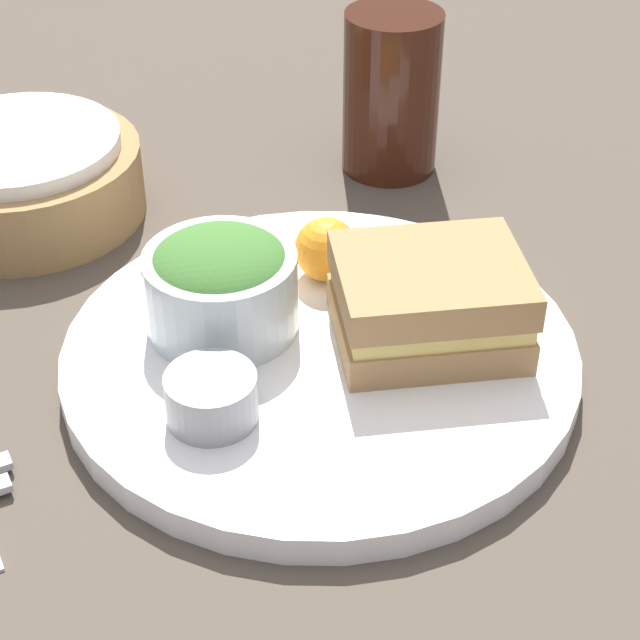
{
  "coord_description": "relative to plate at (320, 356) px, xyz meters",
  "views": [
    {
      "loc": [
        -0.25,
        -0.49,
        0.45
      ],
      "look_at": [
        0.0,
        0.0,
        0.04
      ],
      "focal_mm": 60.0,
      "sensor_mm": 36.0,
      "label": 1
    }
  ],
  "objects": [
    {
      "name": "ground_plane",
      "position": [
        0.0,
        0.0,
        -0.01
      ],
      "size": [
        4.0,
        4.0,
        0.0
      ],
      "primitive_type": "plane",
      "color": "#4C4238"
    },
    {
      "name": "plate",
      "position": [
        0.0,
        0.0,
        0.0
      ],
      "size": [
        0.34,
        0.34,
        0.02
      ],
      "primitive_type": "cylinder",
      "color": "white",
      "rests_on": "ground_plane"
    },
    {
      "name": "sandwich",
      "position": [
        0.07,
        -0.02,
        0.04
      ],
      "size": [
        0.14,
        0.13,
        0.06
      ],
      "color": "#A37A4C",
      "rests_on": "plate"
    },
    {
      "name": "salad_bowl",
      "position": [
        -0.05,
        0.05,
        0.05
      ],
      "size": [
        0.1,
        0.1,
        0.07
      ],
      "color": "silver",
      "rests_on": "plate"
    },
    {
      "name": "dressing_cup",
      "position": [
        -0.09,
        -0.03,
        0.03
      ],
      "size": [
        0.06,
        0.06,
        0.03
      ],
      "primitive_type": "cylinder",
      "color": "#99999E",
      "rests_on": "plate"
    },
    {
      "name": "orange_wedge",
      "position": [
        0.04,
        0.07,
        0.03
      ],
      "size": [
        0.05,
        0.05,
        0.05
      ],
      "primitive_type": "sphere",
      "color": "orange",
      "rests_on": "plate"
    },
    {
      "name": "drink_glass",
      "position": [
        0.18,
        0.22,
        0.06
      ],
      "size": [
        0.08,
        0.08,
        0.14
      ],
      "primitive_type": "cylinder",
      "color": "#38190F",
      "rests_on": "ground_plane"
    },
    {
      "name": "bread_basket",
      "position": [
        -0.12,
        0.29,
        0.02
      ],
      "size": [
        0.19,
        0.19,
        0.07
      ],
      "color": "#997547",
      "rests_on": "ground_plane"
    }
  ]
}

